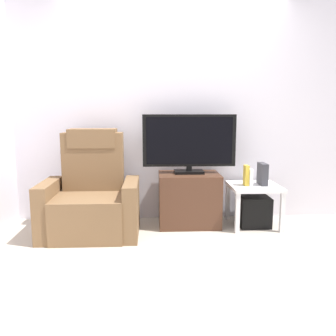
# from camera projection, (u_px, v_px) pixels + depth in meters

# --- Properties ---
(ground_plane) EXTENTS (6.40, 6.40, 0.00)m
(ground_plane) POSITION_uv_depth(u_px,v_px,m) (183.00, 253.00, 3.14)
(ground_plane) COLOR #B2A899
(wall_back) EXTENTS (6.40, 0.06, 2.60)m
(wall_back) POSITION_uv_depth(u_px,v_px,m) (175.00, 108.00, 4.04)
(wall_back) COLOR silver
(wall_back) RESTS_ON ground
(tv_stand) EXTENTS (0.67, 0.50, 0.58)m
(tv_stand) POSITION_uv_depth(u_px,v_px,m) (189.00, 199.00, 3.90)
(tv_stand) COLOR #4C2D1E
(tv_stand) RESTS_ON ground
(television) EXTENTS (1.02, 0.20, 0.65)m
(television) POSITION_uv_depth(u_px,v_px,m) (189.00, 142.00, 3.82)
(television) COLOR black
(television) RESTS_ON tv_stand
(recliner_armchair) EXTENTS (0.98, 0.78, 1.08)m
(recliner_armchair) POSITION_uv_depth(u_px,v_px,m) (91.00, 198.00, 3.63)
(recliner_armchair) COLOR brown
(recliner_armchair) RESTS_ON ground
(side_table) EXTENTS (0.54, 0.54, 0.46)m
(side_table) POSITION_uv_depth(u_px,v_px,m) (254.00, 191.00, 3.86)
(side_table) COLOR white
(side_table) RESTS_ON ground
(subwoofer_box) EXTENTS (0.33, 0.33, 0.33)m
(subwoofer_box) POSITION_uv_depth(u_px,v_px,m) (253.00, 211.00, 3.89)
(subwoofer_box) COLOR black
(subwoofer_box) RESTS_ON ground
(book_leftmost) EXTENTS (0.04, 0.10, 0.22)m
(book_leftmost) POSITION_uv_depth(u_px,v_px,m) (246.00, 175.00, 3.80)
(book_leftmost) COLOR gold
(book_leftmost) RESTS_ON side_table
(book_middle) EXTENTS (0.03, 0.13, 0.18)m
(book_middle) POSITION_uv_depth(u_px,v_px,m) (250.00, 177.00, 3.81)
(book_middle) COLOR white
(book_middle) RESTS_ON side_table
(game_console) EXTENTS (0.07, 0.20, 0.24)m
(game_console) POSITION_uv_depth(u_px,v_px,m) (263.00, 174.00, 3.84)
(game_console) COLOR #333338
(game_console) RESTS_ON side_table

